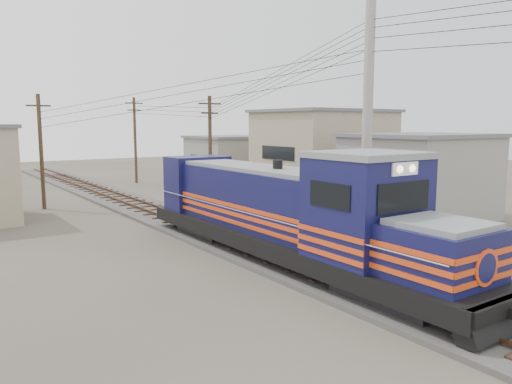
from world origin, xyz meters
TOP-DOWN VIEW (x-y plane):
  - ground at (0.00, 0.00)m, footprint 120.00×120.00m
  - ballast at (0.00, 10.00)m, footprint 3.60×70.00m
  - track at (0.00, 10.00)m, footprint 1.15×70.00m
  - locomotive at (0.00, 0.10)m, footprint 3.15×17.18m
  - utility_pole_main at (3.50, -0.50)m, footprint 0.40×0.40m
  - wooden_pole_mid at (4.50, 14.00)m, footprint 1.60×0.24m
  - wooden_pole_far at (4.80, 28.00)m, footprint 1.60×0.24m
  - wooden_pole_left at (-5.00, 18.00)m, footprint 1.60×0.24m
  - power_lines at (-0.14, 8.49)m, footprint 9.65×19.00m
  - shophouse_front at (11.50, 3.00)m, footprint 7.35×6.30m
  - shophouse_mid at (12.50, 12.00)m, footprint 8.40×7.35m
  - shophouse_back at (11.00, 22.00)m, footprint 6.30×6.30m
  - billboard at (4.11, 2.14)m, footprint 2.02×1.02m
  - market_umbrella at (6.11, 5.00)m, footprint 3.14×3.14m
  - vendor at (7.53, 3.81)m, footprint 0.64×0.43m
  - plant_nursery at (5.16, 4.11)m, footprint 3.46×3.17m

SIDE VIEW (x-z plane):
  - ground at x=0.00m, z-range 0.00..0.00m
  - ballast at x=0.00m, z-range 0.00..0.16m
  - track at x=0.00m, z-range 0.20..0.32m
  - plant_nursery at x=5.16m, z-range -0.08..1.01m
  - vendor at x=7.53m, z-range 0.00..1.74m
  - locomotive at x=0.00m, z-range -0.29..3.96m
  - shophouse_back at x=11.00m, z-range 0.01..4.21m
  - shophouse_front at x=11.50m, z-range 0.01..4.71m
  - market_umbrella at x=6.11m, z-range 1.06..3.84m
  - billboard at x=4.11m, z-range 0.79..4.15m
  - shophouse_mid at x=12.50m, z-range 0.01..6.21m
  - wooden_pole_mid at x=4.50m, z-range 0.18..7.18m
  - wooden_pole_left at x=-5.00m, z-range 0.18..7.18m
  - wooden_pole_far at x=4.80m, z-range 0.18..7.68m
  - utility_pole_main at x=3.50m, z-range 0.00..10.00m
  - power_lines at x=-0.14m, z-range 5.91..9.21m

